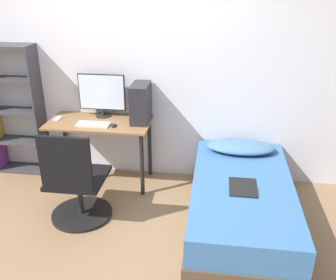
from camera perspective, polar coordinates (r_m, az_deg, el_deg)
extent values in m
plane|color=#846647|center=(3.37, -10.25, -16.93)|extent=(14.00, 14.00, 0.00)
cube|color=silver|center=(4.13, -5.20, 10.84)|extent=(8.00, 0.05, 2.50)
cube|color=brown|center=(4.10, -10.45, 2.62)|extent=(1.11, 0.55, 0.02)
cylinder|color=black|center=(4.24, -17.51, -2.81)|extent=(0.04, 0.04, 0.71)
cylinder|color=black|center=(3.93, -3.98, -3.85)|extent=(0.04, 0.04, 0.71)
cylinder|color=black|center=(4.61, -15.27, -0.32)|extent=(0.04, 0.04, 0.71)
cylinder|color=black|center=(4.32, -2.81, -1.08)|extent=(0.04, 0.04, 0.71)
cube|color=#38383D|center=(4.49, -18.95, 4.04)|extent=(0.02, 0.27, 1.50)
cube|color=#38383D|center=(4.93, -21.40, -3.97)|extent=(0.67, 0.27, 0.02)
cube|color=#38383D|center=(4.78, -22.06, -0.04)|extent=(0.67, 0.27, 0.02)
cube|color=#38383D|center=(4.65, -22.77, 4.13)|extent=(0.67, 0.27, 0.02)
cube|color=#38383D|center=(4.55, -23.52, 8.51)|extent=(0.67, 0.27, 0.02)
cube|color=#7A338E|center=(4.97, -24.08, -1.96)|extent=(0.03, 0.23, 0.33)
cylinder|color=black|center=(3.87, -12.94, -10.88)|extent=(0.59, 0.59, 0.03)
cylinder|color=black|center=(3.76, -13.23, -8.35)|extent=(0.05, 0.05, 0.37)
cube|color=black|center=(3.65, -13.53, -5.61)|extent=(0.51, 0.51, 0.04)
cube|color=black|center=(3.33, -15.40, -3.54)|extent=(0.46, 0.04, 0.50)
cube|color=#4C3D2D|center=(3.66, 10.88, -11.19)|extent=(0.93, 1.80, 0.21)
cube|color=#38669E|center=(3.53, 11.17, -8.11)|extent=(0.90, 1.77, 0.26)
ellipsoid|color=teal|center=(4.01, 10.99, -1.02)|extent=(0.71, 0.36, 0.11)
cube|color=black|center=(3.38, 11.34, -7.07)|extent=(0.24, 0.32, 0.01)
cylinder|color=black|center=(4.25, -9.81, 3.68)|extent=(0.17, 0.17, 0.01)
cylinder|color=black|center=(4.24, -9.85, 4.24)|extent=(0.04, 0.04, 0.08)
cube|color=black|center=(4.17, -10.05, 7.20)|extent=(0.52, 0.01, 0.40)
cube|color=silver|center=(4.16, -10.08, 7.17)|extent=(0.50, 0.01, 0.38)
cube|color=silver|center=(4.01, -11.32, 2.34)|extent=(0.35, 0.15, 0.02)
cube|color=#232328|center=(3.99, -4.19, 5.65)|extent=(0.18, 0.35, 0.41)
ellipsoid|color=black|center=(3.94, -8.24, 2.20)|extent=(0.06, 0.09, 0.02)
cube|color=#B7B7BC|center=(4.28, -16.47, 3.16)|extent=(0.07, 0.14, 0.01)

